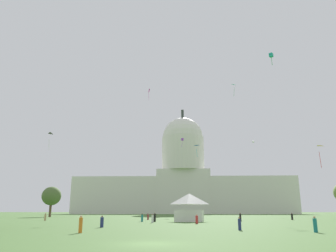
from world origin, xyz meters
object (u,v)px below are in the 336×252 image
(person_maroon_front_center, at_px, (148,217))
(kite_violet_mid, at_px, (182,139))
(tree_west_mid, at_px, (51,196))
(person_black_edge_west, at_px, (240,217))
(person_black_lawn_far_left, at_px, (292,217))
(person_teal_mid_left, at_px, (315,225))
(kite_gold_low, at_px, (318,149))
(person_white_near_tree_west, at_px, (153,219))
(person_navy_near_tree_east, at_px, (240,224))
(capitol_building, at_px, (183,179))
(kite_turquoise_mid, at_px, (271,55))
(person_tan_lawn_far_right, at_px, (45,217))
(kite_blue_mid, at_px, (196,146))
(person_black_back_left, at_px, (155,218))
(person_navy_back_center, at_px, (102,222))
(kite_black_low, at_px, (48,136))
(kite_magenta_high, at_px, (149,92))
(person_red_back_right, at_px, (197,219))
(kite_white_mid, at_px, (253,142))
(kite_cyan_high, at_px, (234,86))
(person_teal_mid_right, at_px, (142,218))
(event_tent, at_px, (189,207))
(person_orange_near_tent, at_px, (81,225))

(person_maroon_front_center, distance_m, kite_violet_mid, 64.03)
(tree_west_mid, distance_m, person_black_edge_west, 70.74)
(person_black_lawn_far_left, xyz_separation_m, person_teal_mid_left, (-12.42, -45.74, 0.01))
(person_teal_mid_left, relative_size, kite_gold_low, 0.40)
(person_white_near_tree_west, distance_m, person_teal_mid_left, 32.19)
(person_navy_near_tree_east, xyz_separation_m, person_teal_mid_left, (7.18, -3.45, 0.07))
(capitol_building, xyz_separation_m, kite_gold_low, (26.31, -147.73, -8.00))
(person_teal_mid_left, xyz_separation_m, kite_gold_low, (13.16, 28.43, 13.09))
(kite_gold_low, bearing_deg, person_white_near_tree_west, -23.29)
(person_black_lawn_far_left, relative_size, kite_turquoise_mid, 0.70)
(person_tan_lawn_far_right, height_order, kite_blue_mid, kite_blue_mid)
(kite_blue_mid, bearing_deg, person_black_back_left, -77.02)
(person_maroon_front_center, height_order, kite_violet_mid, kite_violet_mid)
(person_navy_back_center, bearing_deg, kite_turquoise_mid, 22.79)
(kite_black_low, relative_size, kite_violet_mid, 0.78)
(person_navy_back_center, xyz_separation_m, kite_magenta_high, (-1.85, 73.61, 46.45))
(capitol_building, xyz_separation_m, kite_violet_mid, (-0.35, -76.57, 9.73))
(person_black_edge_west, relative_size, person_black_back_left, 0.97)
(person_red_back_right, bearing_deg, kite_gold_low, 80.08)
(tree_west_mid, relative_size, kite_white_mid, 10.45)
(person_teal_mid_left, bearing_deg, kite_cyan_high, -158.54)
(tree_west_mid, xyz_separation_m, kite_turquoise_mid, (61.45, -58.45, 22.15))
(tree_west_mid, distance_m, person_teal_mid_left, 96.74)
(person_navy_near_tree_east, distance_m, person_teal_mid_right, 31.46)
(person_white_near_tree_west, height_order, kite_turquoise_mid, kite_turquoise_mid)
(event_tent, xyz_separation_m, kite_turquoise_mid, (14.79, -14.78, 26.26))
(tree_west_mid, height_order, kite_violet_mid, kite_violet_mid)
(kite_blue_mid, bearing_deg, person_white_near_tree_west, -74.75)
(person_navy_near_tree_east, xyz_separation_m, kite_white_mid, (25.98, 106.59, 31.85))
(kite_turquoise_mid, bearing_deg, kite_white_mid, 117.56)
(kite_black_low, distance_m, kite_violet_mid, 78.43)
(kite_cyan_high, bearing_deg, event_tent, -140.66)
(person_maroon_front_center, bearing_deg, capitol_building, 67.21)
(person_teal_mid_right, relative_size, kite_blue_mid, 0.47)
(person_black_edge_west, relative_size, person_maroon_front_center, 1.12)
(person_teal_mid_right, relative_size, kite_turquoise_mid, 0.70)
(tree_west_mid, relative_size, person_maroon_front_center, 6.62)
(person_navy_back_center, xyz_separation_m, person_white_near_tree_west, (5.25, 16.84, 0.04))
(person_red_back_right, distance_m, person_white_near_tree_west, 8.83)
(person_black_back_left, bearing_deg, kite_magenta_high, 18.78)
(person_white_near_tree_west, bearing_deg, person_tan_lawn_far_right, 81.25)
(person_navy_near_tree_east, xyz_separation_m, kite_blue_mid, (-2.13, 60.20, 20.82))
(event_tent, distance_m, person_black_lawn_far_left, 28.01)
(person_black_back_left, height_order, kite_blue_mid, kite_blue_mid)
(person_black_lawn_far_left, distance_m, kite_violet_mid, 67.26)
(person_red_back_right, bearing_deg, person_black_edge_west, 119.66)
(person_navy_near_tree_east, xyz_separation_m, kite_black_low, (-33.99, 24.22, 16.26))
(person_navy_near_tree_east, distance_m, kite_gold_low, 34.80)
(kite_violet_mid, bearing_deg, person_orange_near_tent, -37.61)
(kite_turquoise_mid, bearing_deg, event_tent, 172.65)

